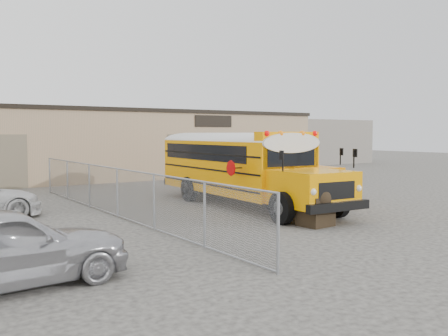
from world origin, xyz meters
TOP-DOWN VIEW (x-y plane):
  - ground at (0.00, 0.00)m, footprint 120.00×120.00m
  - warehouse at (-0.00, 19.99)m, footprint 30.20×10.20m
  - chainlink_fence at (-6.00, 3.00)m, footprint 0.07×18.07m
  - distant_building_right at (24.00, 24.00)m, footprint 10.00×8.00m
  - school_bus_left at (-0.21, 9.44)m, footprint 3.52×10.92m
  - school_bus_right at (2.04, 11.15)m, footprint 3.98×10.86m
  - tarp_bundle at (-1.27, -2.36)m, footprint 1.09×1.09m
  - car_silver at (-11.13, -3.74)m, footprint 5.00×2.26m

SIDE VIEW (x-z plane):
  - ground at x=0.00m, z-range 0.00..0.00m
  - tarp_bundle at x=-1.27m, z-range 0.02..1.51m
  - car_silver at x=-11.13m, z-range 0.00..1.66m
  - chainlink_fence at x=-6.00m, z-range 0.00..1.80m
  - school_bus_right at x=2.04m, z-range 0.24..3.35m
  - school_bus_left at x=-0.21m, z-range 0.25..3.41m
  - distant_building_right at x=24.00m, z-range 0.00..4.40m
  - warehouse at x=0.00m, z-range 0.04..4.71m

